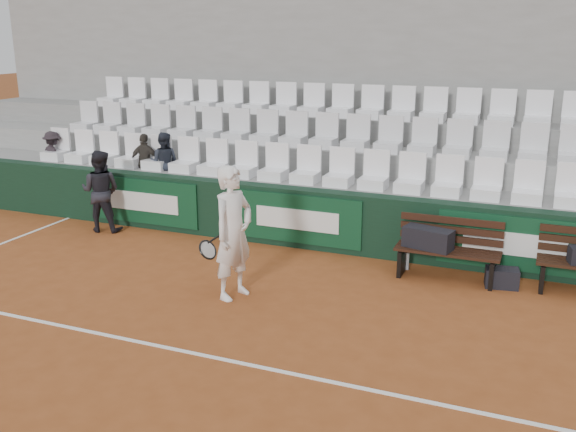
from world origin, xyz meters
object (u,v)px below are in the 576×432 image
(water_bottle_near, at_px, (407,261))
(tennis_player, at_px, (233,233))
(water_bottle_far, at_px, (499,280))
(ball_kid, at_px, (101,191))
(spectator_c, at_px, (163,139))
(bench_left, at_px, (446,264))
(spectator_b, at_px, (144,139))
(sports_bag_left, at_px, (428,238))
(spectator_a, at_px, (51,134))
(sports_bag_ground, at_px, (502,278))

(water_bottle_near, distance_m, tennis_player, 2.86)
(water_bottle_near, xyz_separation_m, tennis_player, (-1.98, -1.91, 0.78))
(water_bottle_far, xyz_separation_m, ball_kid, (-6.93, 0.15, 0.62))
(spectator_c, bearing_deg, ball_kid, 41.67)
(bench_left, height_order, spectator_c, spectator_c)
(ball_kid, distance_m, spectator_c, 1.50)
(ball_kid, height_order, spectator_c, spectator_c)
(tennis_player, xyz_separation_m, spectator_b, (-3.30, 2.85, 0.64))
(sports_bag_left, bearing_deg, spectator_a, 171.72)
(sports_bag_left, relative_size, spectator_a, 0.69)
(bench_left, distance_m, spectator_a, 8.30)
(sports_bag_ground, distance_m, tennis_player, 3.87)
(sports_bag_ground, height_order, tennis_player, tennis_player)
(sports_bag_left, bearing_deg, water_bottle_near, 148.74)
(spectator_c, bearing_deg, sports_bag_left, 153.10)
(sports_bag_left, relative_size, water_bottle_near, 2.61)
(ball_kid, xyz_separation_m, spectator_c, (0.69, 1.04, 0.83))
(sports_bag_left, relative_size, spectator_c, 0.61)
(spectator_c, bearing_deg, bench_left, 154.06)
(bench_left, distance_m, sports_bag_ground, 0.79)
(spectator_b, bearing_deg, tennis_player, 132.34)
(sports_bag_ground, distance_m, ball_kid, 6.99)
(spectator_c, bearing_deg, spectator_b, -14.53)
(sports_bag_left, bearing_deg, tennis_player, -143.53)
(sports_bag_ground, bearing_deg, spectator_b, 170.42)
(spectator_a, bearing_deg, water_bottle_far, -170.58)
(bench_left, bearing_deg, spectator_a, 172.24)
(water_bottle_near, bearing_deg, sports_bag_left, -31.26)
(bench_left, xyz_separation_m, spectator_b, (-5.90, 1.11, 1.32))
(water_bottle_near, relative_size, ball_kid, 0.18)
(bench_left, bearing_deg, water_bottle_near, 164.81)
(spectator_a, bearing_deg, water_bottle_near, -170.10)
(tennis_player, height_order, ball_kid, tennis_player)
(tennis_player, xyz_separation_m, spectator_a, (-5.53, 2.85, 0.60))
(water_bottle_near, relative_size, tennis_player, 0.15)
(tennis_player, relative_size, spectator_b, 1.67)
(tennis_player, height_order, spectator_c, spectator_c)
(sports_bag_ground, bearing_deg, ball_kid, 179.24)
(sports_bag_ground, xyz_separation_m, water_bottle_near, (-1.40, 0.19, -0.00))
(sports_bag_left, height_order, water_bottle_far, sports_bag_left)
(water_bottle_far, height_order, spectator_b, spectator_b)
(sports_bag_left, bearing_deg, spectator_b, 168.52)
(sports_bag_ground, distance_m, spectator_c, 6.53)
(sports_bag_ground, distance_m, spectator_b, 6.92)
(spectator_a, bearing_deg, spectator_b, -162.97)
(sports_bag_ground, height_order, spectator_c, spectator_c)
(sports_bag_left, distance_m, spectator_a, 7.97)
(bench_left, height_order, water_bottle_far, bench_left)
(water_bottle_far, distance_m, spectator_a, 9.06)
(bench_left, xyz_separation_m, ball_kid, (-6.18, 0.07, 0.52))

